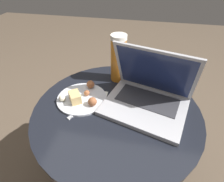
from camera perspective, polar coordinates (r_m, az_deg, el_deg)
The scene contains 7 objects.
ground_plane at distance 1.16m, azimuth 1.05°, elevation -24.11°, with size 6.00×6.00×0.00m, color brown.
table at distance 0.86m, azimuth 1.33°, elevation -13.03°, with size 0.70×0.70×0.51m.
napkin at distance 0.80m, azimuth -8.57°, elevation -2.24°, with size 0.18×0.13×0.00m.
laptop at distance 0.74m, azimuth 11.55°, elevation -1.32°, with size 0.39×0.34×0.26m.
beer_glass at distance 0.86m, azimuth 2.08°, elevation 10.54°, with size 0.08×0.08×0.23m.
snack_plate at distance 0.79m, azimuth -9.85°, elevation -1.95°, with size 0.22×0.22×0.05m.
fork at distance 0.76m, azimuth -8.94°, elevation -4.86°, with size 0.09×0.15×0.00m.
Camera 1 is at (0.09, -0.53, 1.03)m, focal length 28.00 mm.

